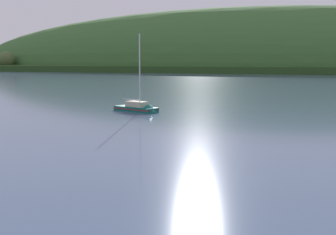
# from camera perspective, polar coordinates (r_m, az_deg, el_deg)

# --- Properties ---
(far_shoreline_hill) EXTENTS (454.98, 106.32, 66.81)m
(far_shoreline_hill) POSITION_cam_1_polar(r_m,az_deg,el_deg) (237.74, 9.28, 6.02)
(far_shoreline_hill) COLOR #27431B
(far_shoreline_hill) RESTS_ON ground
(sailboat_midwater_white) EXTENTS (6.15, 3.69, 9.23)m
(sailboat_midwater_white) POSITION_cam_1_polar(r_m,az_deg,el_deg) (47.63, -3.66, 0.93)
(sailboat_midwater_white) COLOR #0F564C
(sailboat_midwater_white) RESTS_ON ground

